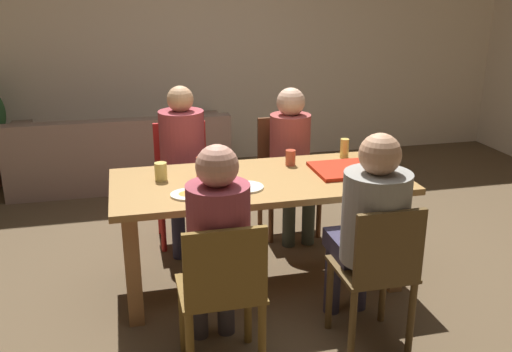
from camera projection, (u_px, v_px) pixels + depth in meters
ground_plane at (259, 280)px, 3.86m from camera, size 20.00×20.00×0.00m
back_wall at (195, 39)px, 6.12m from camera, size 7.36×0.12×2.74m
dining_table at (260, 195)px, 3.66m from camera, size 1.89×0.86×0.74m
chair_0 at (223, 293)px, 2.79m from camera, size 0.42×0.38×0.86m
person_0 at (217, 239)px, 2.83m from camera, size 0.32×0.49×1.22m
chair_1 at (378, 271)px, 2.98m from camera, size 0.40×0.40×0.87m
person_1 at (370, 221)px, 3.03m from camera, size 0.36×0.56×1.22m
chair_2 at (182, 175)px, 4.40m from camera, size 0.43×0.38×0.92m
person_2 at (183, 155)px, 4.21m from camera, size 0.34×0.51×1.23m
chair_3 at (286, 168)px, 4.57m from camera, size 0.45×0.41×0.92m
person_3 at (292, 150)px, 4.38m from camera, size 0.32×0.48×1.19m
pizza_box_0 at (343, 170)px, 3.76m from camera, size 0.39×0.39×0.03m
plate_0 at (246, 187)px, 3.45m from camera, size 0.22×0.22×0.01m
plate_1 at (187, 194)px, 3.33m from camera, size 0.20×0.20×0.03m
drinking_glass_0 at (161, 172)px, 3.57m from camera, size 0.08×0.08×0.12m
drinking_glass_1 at (344, 148)px, 4.04m from camera, size 0.06×0.06×0.14m
drinking_glass_2 at (202, 168)px, 3.61m from camera, size 0.08×0.08×0.14m
drinking_glass_3 at (290, 158)px, 3.87m from camera, size 0.07×0.07×0.11m
couch at (121, 157)px, 5.71m from camera, size 2.14×0.88×0.73m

